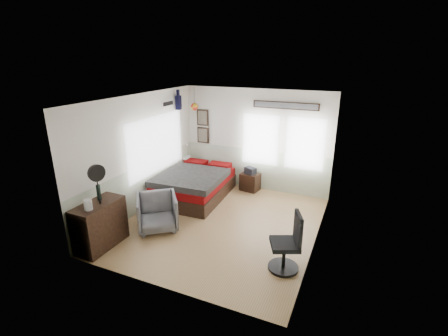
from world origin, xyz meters
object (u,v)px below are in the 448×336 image
(bed, at_px, (194,185))
(armchair, at_px, (157,212))
(nightstand, at_px, (250,182))
(task_chair, at_px, (288,247))
(dresser, at_px, (100,225))

(bed, bearing_deg, armchair, -90.53)
(nightstand, relative_size, task_chair, 0.45)
(bed, xyz_separation_m, nightstand, (1.16, 1.00, -0.10))
(armchair, relative_size, nightstand, 1.74)
(dresser, distance_m, nightstand, 4.11)
(armchair, height_order, task_chair, task_chair)
(bed, xyz_separation_m, task_chair, (2.90, -2.01, 0.09))
(nightstand, bearing_deg, bed, -130.52)
(task_chair, bearing_deg, bed, 121.50)
(bed, distance_m, dresser, 2.79)
(dresser, relative_size, nightstand, 2.10)
(nightstand, bearing_deg, task_chair, -51.38)
(task_chair, bearing_deg, armchair, 150.92)
(dresser, xyz_separation_m, task_chair, (3.43, 0.72, -0.02))
(bed, height_order, dresser, dresser)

